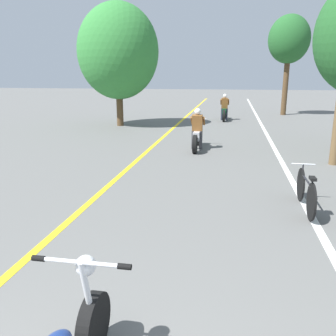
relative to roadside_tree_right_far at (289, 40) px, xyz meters
name	(u,v)px	position (x,y,z in m)	size (l,w,h in m)	color
lane_stripe_center	(163,137)	(-5.83, -9.40, -4.40)	(0.14, 48.00, 0.01)	yellow
lane_stripe_edge	(270,141)	(-1.65, -9.40, -4.40)	(0.14, 48.00, 0.01)	white
roadside_tree_right_far	(289,40)	(0.00, 0.00, 0.00)	(2.44, 2.20, 5.87)	#513A23
roadside_tree_left	(118,52)	(-8.53, -6.41, -0.92)	(3.83, 3.45, 5.69)	#513A23
motorcycle_rider_lead	(197,134)	(-4.26, -11.38, -3.88)	(0.50, 2.00, 1.37)	black
motorcycle_rider_far	(224,110)	(-3.56, -3.30, -3.87)	(0.50, 2.08, 1.42)	black
bicycle_parked	(306,191)	(-1.72, -16.59, -4.04)	(0.44, 1.68, 0.77)	black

